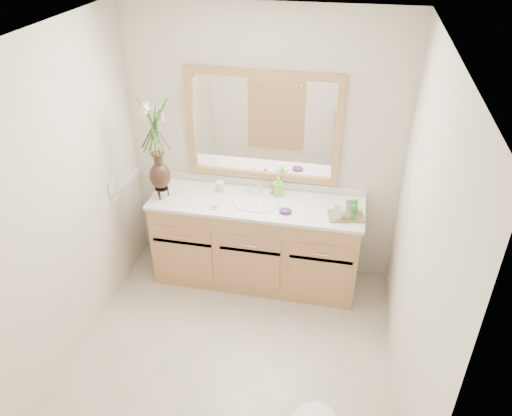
% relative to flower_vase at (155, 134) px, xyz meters
% --- Properties ---
extents(floor, '(2.60, 2.60, 0.00)m').
position_rel_flower_vase_xyz_m(floor, '(0.82, -0.93, -1.42)').
color(floor, beige).
rests_on(floor, ground).
extents(ceiling, '(2.40, 2.60, 0.02)m').
position_rel_flower_vase_xyz_m(ceiling, '(0.82, -0.93, 0.98)').
color(ceiling, white).
rests_on(ceiling, wall_back).
extents(wall_back, '(2.40, 0.02, 2.40)m').
position_rel_flower_vase_xyz_m(wall_back, '(0.82, 0.37, -0.22)').
color(wall_back, beige).
rests_on(wall_back, floor).
extents(wall_front, '(2.40, 0.02, 2.40)m').
position_rel_flower_vase_xyz_m(wall_front, '(0.82, -2.23, -0.22)').
color(wall_front, beige).
rests_on(wall_front, floor).
extents(wall_left, '(0.02, 2.60, 2.40)m').
position_rel_flower_vase_xyz_m(wall_left, '(-0.38, -0.93, -0.22)').
color(wall_left, beige).
rests_on(wall_left, floor).
extents(wall_right, '(0.02, 2.60, 2.40)m').
position_rel_flower_vase_xyz_m(wall_right, '(2.02, -0.93, -0.22)').
color(wall_right, beige).
rests_on(wall_right, floor).
extents(vanity, '(1.80, 0.55, 0.80)m').
position_rel_flower_vase_xyz_m(vanity, '(0.82, 0.08, -1.02)').
color(vanity, tan).
rests_on(vanity, floor).
extents(counter, '(1.84, 0.57, 0.03)m').
position_rel_flower_vase_xyz_m(counter, '(0.82, 0.08, -0.60)').
color(counter, silver).
rests_on(counter, vanity).
extents(sink, '(0.38, 0.34, 0.23)m').
position_rel_flower_vase_xyz_m(sink, '(0.82, 0.06, -0.64)').
color(sink, white).
rests_on(sink, counter).
extents(mirror, '(1.32, 0.04, 0.97)m').
position_rel_flower_vase_xyz_m(mirror, '(0.82, 0.34, -0.01)').
color(mirror, white).
rests_on(mirror, wall_back).
extents(switch_plate, '(0.02, 0.12, 0.12)m').
position_rel_flower_vase_xyz_m(switch_plate, '(-0.37, -0.17, -0.44)').
color(switch_plate, white).
rests_on(switch_plate, wall_left).
extents(door, '(0.80, 0.03, 2.00)m').
position_rel_flower_vase_xyz_m(door, '(0.52, -2.22, -0.42)').
color(door, tan).
rests_on(door, floor).
extents(flower_vase, '(0.21, 0.21, 0.86)m').
position_rel_flower_vase_xyz_m(flower_vase, '(0.00, 0.00, 0.00)').
color(flower_vase, black).
rests_on(flower_vase, counter).
extents(tumbler, '(0.07, 0.07, 0.09)m').
position_rel_flower_vase_xyz_m(tumbler, '(0.47, 0.20, -0.54)').
color(tumbler, beige).
rests_on(tumbler, counter).
extents(soap_dish, '(0.09, 0.09, 0.03)m').
position_rel_flower_vase_xyz_m(soap_dish, '(0.50, -0.08, -0.58)').
color(soap_dish, beige).
rests_on(soap_dish, counter).
extents(soap_bottle, '(0.09, 0.09, 0.16)m').
position_rel_flower_vase_xyz_m(soap_bottle, '(0.98, 0.24, -0.51)').
color(soap_bottle, '#86E836').
rests_on(soap_bottle, counter).
extents(purple_dish, '(0.13, 0.12, 0.04)m').
position_rel_flower_vase_xyz_m(purple_dish, '(1.09, -0.04, -0.57)').
color(purple_dish, '#4F246D').
rests_on(purple_dish, counter).
extents(tray, '(0.32, 0.24, 0.01)m').
position_rel_flower_vase_xyz_m(tray, '(1.59, -0.00, -0.58)').
color(tray, olive).
rests_on(tray, counter).
extents(mug_left, '(0.12, 0.11, 0.10)m').
position_rel_flower_vase_xyz_m(mug_left, '(1.52, -0.06, -0.52)').
color(mug_left, beige).
rests_on(mug_left, tray).
extents(mug_right, '(0.14, 0.14, 0.11)m').
position_rel_flower_vase_xyz_m(mug_right, '(1.61, 0.04, -0.52)').
color(mug_right, beige).
rests_on(mug_right, tray).
extents(goblet_front, '(0.06, 0.06, 0.14)m').
position_rel_flower_vase_xyz_m(goblet_front, '(1.64, -0.05, -0.48)').
color(goblet_front, '#257127').
rests_on(goblet_front, tray).
extents(goblet_back, '(0.06, 0.06, 0.13)m').
position_rel_flower_vase_xyz_m(goblet_back, '(1.64, 0.05, -0.49)').
color(goblet_back, '#257127').
rests_on(goblet_back, tray).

